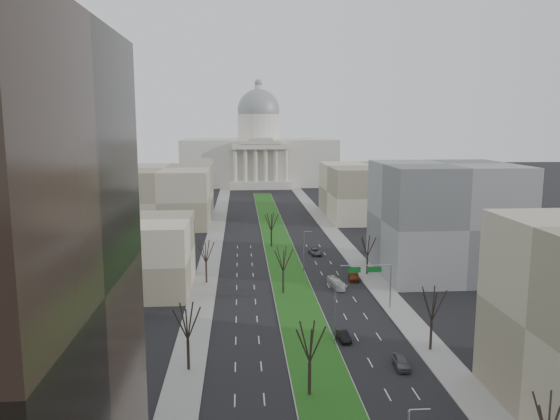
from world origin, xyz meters
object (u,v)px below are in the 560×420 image
car_grey_near (401,362)px  car_grey_far (315,252)px  car_red (354,276)px  box_van (336,283)px  car_black (343,336)px

car_grey_near → car_grey_far: car_grey_near is taller
car_red → box_van: (-4.74, -5.39, 0.16)m
car_grey_near → car_red: (2.20, 41.47, -0.02)m
car_grey_near → car_black: size_ratio=1.06×
car_red → box_van: 7.18m
car_grey_near → car_grey_far: 64.04m
car_grey_far → box_van: 27.89m
car_red → box_van: bearing=-122.0°
car_grey_near → car_red: size_ratio=0.88×
car_black → box_van: box_van is taller
car_grey_near → box_van: 36.18m
car_grey_far → car_grey_near: bearing=-93.6°
car_black → box_van: size_ratio=0.65×
car_black → car_grey_far: size_ratio=0.81×
car_grey_near → car_grey_far: size_ratio=0.86×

